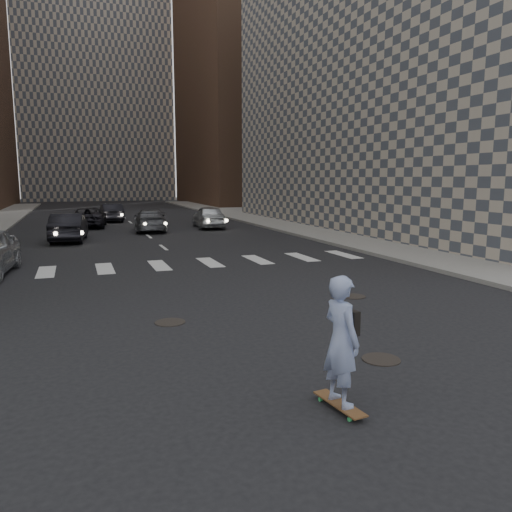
{
  "coord_description": "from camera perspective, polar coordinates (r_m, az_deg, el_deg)",
  "views": [
    {
      "loc": [
        -3.93,
        -9.91,
        3.28
      ],
      "look_at": [
        0.42,
        2.06,
        1.3
      ],
      "focal_mm": 35.0,
      "sensor_mm": 36.0,
      "label": 1
    }
  ],
  "objects": [
    {
      "name": "building_right",
      "position": [
        36.99,
        19.14,
        20.37
      ],
      "size": [
        15.0,
        33.0,
        22.0
      ],
      "color": "#ADA08E",
      "rests_on": "ground"
    },
    {
      "name": "traffic_car_c",
      "position": [
        36.02,
        -18.63,
        4.22
      ],
      "size": [
        2.7,
        5.06,
        1.35
      ],
      "primitive_type": "imported",
      "rotation": [
        0.0,
        0.0,
        3.05
      ],
      "color": "black",
      "rests_on": "ground"
    },
    {
      "name": "ground",
      "position": [
        11.15,
        1.61,
        -8.27
      ],
      "size": [
        160.0,
        160.0,
        0.0
      ],
      "primitive_type": "plane",
      "color": "black",
      "rests_on": "ground"
    },
    {
      "name": "tower_center",
      "position": [
        90.41,
        -18.25,
        21.64
      ],
      "size": [
        22.0,
        20.0,
        48.0
      ],
      "primitive_type": "cube",
      "color": "#ADA08E",
      "rests_on": "ground"
    },
    {
      "name": "manhole_c",
      "position": [
        14.31,
        11.03,
        -4.54
      ],
      "size": [
        0.7,
        0.7,
        0.02
      ],
      "primitive_type": "cylinder",
      "color": "black",
      "rests_on": "ground"
    },
    {
      "name": "traffic_car_d",
      "position": [
        33.79,
        -5.43,
        4.5
      ],
      "size": [
        2.16,
        4.57,
        1.51
      ],
      "primitive_type": "imported",
      "rotation": [
        0.0,
        0.0,
        3.05
      ],
      "color": "silver",
      "rests_on": "ground"
    },
    {
      "name": "skateboarder",
      "position": [
        7.19,
        9.73,
        -9.51
      ],
      "size": [
        0.53,
        1.01,
        1.97
      ],
      "rotation": [
        0.0,
        0.0,
        0.13
      ],
      "color": "brown",
      "rests_on": "ground"
    },
    {
      "name": "sidewalk_right",
      "position": [
        35.28,
        11.65,
        3.43
      ],
      "size": [
        13.0,
        80.0,
        0.15
      ],
      "primitive_type": "cube",
      "color": "gray",
      "rests_on": "ground"
    },
    {
      "name": "manhole_b",
      "position": [
        11.74,
        -9.79,
        -7.47
      ],
      "size": [
        0.7,
        0.7,
        0.02
      ],
      "primitive_type": "cylinder",
      "color": "black",
      "rests_on": "ground"
    },
    {
      "name": "traffic_car_e",
      "position": [
        40.35,
        -16.23,
        4.8
      ],
      "size": [
        1.67,
        4.29,
        1.39
      ],
      "primitive_type": "imported",
      "rotation": [
        0.0,
        0.0,
        3.19
      ],
      "color": "black",
      "rests_on": "ground"
    },
    {
      "name": "manhole_a",
      "position": [
        9.59,
        14.11,
        -11.38
      ],
      "size": [
        0.7,
        0.7,
        0.02
      ],
      "primitive_type": "cylinder",
      "color": "black",
      "rests_on": "ground"
    },
    {
      "name": "tower_right",
      "position": [
        70.73,
        0.29,
        20.83
      ],
      "size": [
        18.0,
        24.0,
        36.0
      ],
      "primitive_type": "cube",
      "color": "brown",
      "rests_on": "ground"
    },
    {
      "name": "traffic_car_a",
      "position": [
        28.2,
        -20.59,
        3.1
      ],
      "size": [
        2.02,
        4.66,
        1.49
      ],
      "primitive_type": "imported",
      "rotation": [
        0.0,
        0.0,
        3.04
      ],
      "color": "black",
      "rests_on": "ground"
    },
    {
      "name": "traffic_car_b",
      "position": [
        32.22,
        -12.02,
        4.01
      ],
      "size": [
        2.39,
        4.9,
        1.37
      ],
      "primitive_type": "imported",
      "rotation": [
        0.0,
        0.0,
        3.04
      ],
      "color": "#54555B",
      "rests_on": "ground"
    }
  ]
}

